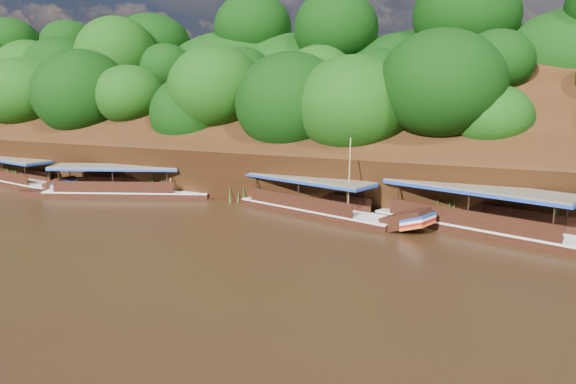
# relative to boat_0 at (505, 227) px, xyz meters

# --- Properties ---
(ground) EXTENTS (160.00, 160.00, 0.00)m
(ground) POSITION_rel_boat_0_xyz_m (-11.04, -7.47, -0.60)
(ground) COLOR black
(ground) RESTS_ON ground
(riverbank) EXTENTS (120.00, 30.06, 19.40)m
(riverbank) POSITION_rel_boat_0_xyz_m (-11.05, 15.26, 1.29)
(riverbank) COLOR black
(riverbank) RESTS_ON ground
(boat_0) EXTENTS (16.10, 7.34, 6.43)m
(boat_0) POSITION_rel_boat_0_xyz_m (0.00, 0.00, 0.00)
(boat_0) COLOR black
(boat_0) RESTS_ON ground
(boat_1) EXTENTS (13.65, 5.89, 5.67)m
(boat_1) POSITION_rel_boat_0_xyz_m (-10.76, 0.73, -0.06)
(boat_1) COLOR black
(boat_1) RESTS_ON ground
(boat_2) EXTENTS (14.40, 6.88, 5.81)m
(boat_2) POSITION_rel_boat_0_xyz_m (-25.81, 1.07, -0.08)
(boat_2) COLOR black
(boat_2) RESTS_ON ground
(boat_3) EXTENTS (12.54, 4.35, 2.64)m
(boat_3) POSITION_rel_boat_0_xyz_m (-37.31, 0.72, -0.10)
(boat_3) COLOR black
(boat_3) RESTS_ON ground
(reeds) EXTENTS (51.15, 2.34, 2.23)m
(reeds) POSITION_rel_boat_0_xyz_m (-14.31, 2.07, 0.32)
(reeds) COLOR #1F5F17
(reeds) RESTS_ON ground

